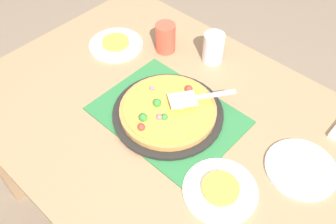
{
  "coord_description": "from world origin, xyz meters",
  "views": [
    {
      "loc": [
        -0.55,
        0.6,
        1.7
      ],
      "look_at": [
        0.0,
        0.0,
        0.77
      ],
      "focal_mm": 38.88,
      "sensor_mm": 36.0,
      "label": 1
    }
  ],
  "objects_px": {
    "pizza_pan": "(168,113)",
    "served_slice_left": "(116,42)",
    "served_slice_right": "(221,188)",
    "cup_far": "(165,38)",
    "plate_side": "(301,168)",
    "pizza_server": "(197,98)",
    "pizza": "(168,109)",
    "cup_near": "(213,48)",
    "plate_far_right": "(220,190)",
    "plate_near_left": "(116,45)"
  },
  "relations": [
    {
      "from": "plate_near_left",
      "to": "cup_far",
      "type": "relative_size",
      "value": 1.83
    },
    {
      "from": "pizza_pan",
      "to": "pizza_server",
      "type": "distance_m",
      "value": 0.11
    },
    {
      "from": "cup_far",
      "to": "served_slice_right",
      "type": "bearing_deg",
      "value": 146.83
    },
    {
      "from": "pizza",
      "to": "served_slice_left",
      "type": "height_order",
      "value": "pizza"
    },
    {
      "from": "pizza",
      "to": "pizza_server",
      "type": "height_order",
      "value": "pizza_server"
    },
    {
      "from": "served_slice_right",
      "to": "pizza_server",
      "type": "relative_size",
      "value": 0.52
    },
    {
      "from": "pizza_pan",
      "to": "served_slice_left",
      "type": "bearing_deg",
      "value": -17.83
    },
    {
      "from": "plate_side",
      "to": "plate_near_left",
      "type": "bearing_deg",
      "value": -1.12
    },
    {
      "from": "plate_far_right",
      "to": "pizza_pan",
      "type": "bearing_deg",
      "value": -19.63
    },
    {
      "from": "pizza",
      "to": "served_slice_right",
      "type": "height_order",
      "value": "pizza"
    },
    {
      "from": "plate_far_right",
      "to": "served_slice_left",
      "type": "bearing_deg",
      "value": -18.6
    },
    {
      "from": "plate_near_left",
      "to": "cup_far",
      "type": "height_order",
      "value": "cup_far"
    },
    {
      "from": "pizza_pan",
      "to": "served_slice_right",
      "type": "distance_m",
      "value": 0.33
    },
    {
      "from": "served_slice_right",
      "to": "cup_far",
      "type": "height_order",
      "value": "cup_far"
    },
    {
      "from": "plate_far_right",
      "to": "served_slice_left",
      "type": "height_order",
      "value": "served_slice_left"
    },
    {
      "from": "plate_near_left",
      "to": "cup_near",
      "type": "xyz_separation_m",
      "value": [
        -0.35,
        -0.2,
        0.06
      ]
    },
    {
      "from": "plate_far_right",
      "to": "served_slice_right",
      "type": "relative_size",
      "value": 2.0
    },
    {
      "from": "pizza",
      "to": "plate_far_right",
      "type": "distance_m",
      "value": 0.33
    },
    {
      "from": "plate_far_right",
      "to": "plate_side",
      "type": "height_order",
      "value": "same"
    },
    {
      "from": "served_slice_left",
      "to": "cup_near",
      "type": "height_order",
      "value": "cup_near"
    },
    {
      "from": "served_slice_right",
      "to": "plate_side",
      "type": "bearing_deg",
      "value": -120.84
    },
    {
      "from": "plate_near_left",
      "to": "plate_side",
      "type": "xyz_separation_m",
      "value": [
        -0.86,
        0.02,
        0.0
      ]
    },
    {
      "from": "pizza",
      "to": "served_slice_right",
      "type": "bearing_deg",
      "value": 160.56
    },
    {
      "from": "pizza_server",
      "to": "served_slice_right",
      "type": "bearing_deg",
      "value": 143.02
    },
    {
      "from": "pizza_pan",
      "to": "cup_far",
      "type": "xyz_separation_m",
      "value": [
        0.25,
        -0.26,
        0.05
      ]
    },
    {
      "from": "served_slice_left",
      "to": "cup_far",
      "type": "bearing_deg",
      "value": -144.19
    },
    {
      "from": "plate_near_left",
      "to": "cup_near",
      "type": "height_order",
      "value": "cup_near"
    },
    {
      "from": "served_slice_left",
      "to": "served_slice_right",
      "type": "height_order",
      "value": "same"
    },
    {
      "from": "pizza_server",
      "to": "pizza_pan",
      "type": "bearing_deg",
      "value": 54.94
    },
    {
      "from": "plate_near_left",
      "to": "cup_far",
      "type": "xyz_separation_m",
      "value": [
        -0.17,
        -0.12,
        0.06
      ]
    },
    {
      "from": "pizza_pan",
      "to": "cup_near",
      "type": "bearing_deg",
      "value": -77.95
    },
    {
      "from": "pizza",
      "to": "cup_far",
      "type": "xyz_separation_m",
      "value": [
        0.25,
        -0.26,
        0.03
      ]
    },
    {
      "from": "cup_near",
      "to": "cup_far",
      "type": "relative_size",
      "value": 1.0
    },
    {
      "from": "cup_near",
      "to": "cup_far",
      "type": "height_order",
      "value": "same"
    },
    {
      "from": "served_slice_left",
      "to": "served_slice_right",
      "type": "distance_m",
      "value": 0.77
    },
    {
      "from": "plate_side",
      "to": "pizza_server",
      "type": "bearing_deg",
      "value": 5.5
    },
    {
      "from": "plate_far_right",
      "to": "cup_near",
      "type": "relative_size",
      "value": 1.83
    },
    {
      "from": "plate_far_right",
      "to": "pizza",
      "type": "bearing_deg",
      "value": -19.44
    },
    {
      "from": "pizza",
      "to": "plate_side",
      "type": "height_order",
      "value": "pizza"
    },
    {
      "from": "plate_far_right",
      "to": "plate_side",
      "type": "relative_size",
      "value": 1.0
    },
    {
      "from": "plate_side",
      "to": "cup_far",
      "type": "height_order",
      "value": "cup_far"
    },
    {
      "from": "pizza",
      "to": "cup_far",
      "type": "relative_size",
      "value": 2.75
    },
    {
      "from": "plate_side",
      "to": "served_slice_right",
      "type": "bearing_deg",
      "value": 59.16
    },
    {
      "from": "pizza",
      "to": "cup_near",
      "type": "bearing_deg",
      "value": -78.05
    },
    {
      "from": "served_slice_right",
      "to": "cup_far",
      "type": "xyz_separation_m",
      "value": [
        0.56,
        -0.37,
        0.04
      ]
    },
    {
      "from": "pizza",
      "to": "served_slice_right",
      "type": "relative_size",
      "value": 3.0
    },
    {
      "from": "pizza_pan",
      "to": "cup_far",
      "type": "relative_size",
      "value": 3.17
    },
    {
      "from": "pizza_pan",
      "to": "plate_far_right",
      "type": "distance_m",
      "value": 0.33
    },
    {
      "from": "pizza_server",
      "to": "cup_far",
      "type": "bearing_deg",
      "value": -29.76
    },
    {
      "from": "pizza_server",
      "to": "cup_near",
      "type": "bearing_deg",
      "value": -63.38
    }
  ]
}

